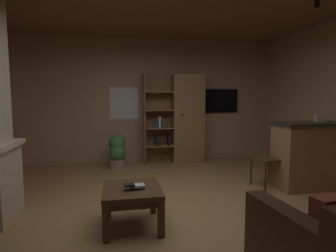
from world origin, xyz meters
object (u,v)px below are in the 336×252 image
tissue_box (319,118)px  table_book_1 (139,186)px  potted_floor_plant (117,151)px  wall_mounted_tv (218,101)px  kitchen_bar_counter (317,154)px  table_book_2 (129,185)px  bookshelf_cabinet (183,119)px  coffee_table (132,195)px  table_book_0 (135,186)px  dining_chair (272,154)px

tissue_box → table_book_1: tissue_box is taller
potted_floor_plant → wall_mounted_tv: bearing=12.7°
kitchen_bar_counter → table_book_2: size_ratio=12.82×
bookshelf_cabinet → kitchen_bar_counter: (1.68, -2.11, -0.43)m
coffee_table → potted_floor_plant: bearing=93.3°
potted_floor_plant → wall_mounted_tv: size_ratio=0.71×
table_book_0 → dining_chair: (2.26, 0.97, 0.07)m
dining_chair → wall_mounted_tv: bearing=92.7°
kitchen_bar_counter → wall_mounted_tv: size_ratio=1.45×
coffee_table → table_book_0: size_ratio=6.22×
tissue_box → dining_chair: tissue_box is taller
coffee_table → dining_chair: dining_chair is taller
bookshelf_cabinet → potted_floor_plant: bookshelf_cabinet is taller
bookshelf_cabinet → table_book_0: bearing=-113.7°
kitchen_bar_counter → potted_floor_plant: size_ratio=2.05×
kitchen_bar_counter → potted_floor_plant: 3.62m
bookshelf_cabinet → table_book_1: size_ratio=15.89×
tissue_box → table_book_0: tissue_box is taller
dining_chair → table_book_2: bearing=-155.9°
potted_floor_plant → wall_mounted_tv: wall_mounted_tv is taller
coffee_table → potted_floor_plant: size_ratio=0.98×
table_book_1 → table_book_2: (-0.11, -0.02, 0.02)m
table_book_1 → wall_mounted_tv: (2.12, 3.19, 0.89)m
table_book_0 → wall_mounted_tv: 3.91m
kitchen_bar_counter → tissue_box: 0.58m
table_book_0 → potted_floor_plant: (-0.18, 2.61, -0.09)m
bookshelf_cabinet → table_book_0: (-1.28, -2.92, -0.51)m
tissue_box → coffee_table: tissue_box is taller
table_book_0 → potted_floor_plant: potted_floor_plant is taller
bookshelf_cabinet → dining_chair: 2.23m
coffee_table → dining_chair: bearing=22.8°
tissue_box → table_book_1: (-2.95, -0.91, -0.63)m
dining_chair → wall_mounted_tv: (-0.10, 2.17, 0.84)m
coffee_table → bookshelf_cabinet: bearing=65.8°
bookshelf_cabinet → table_book_1: bookshelf_cabinet is taller
kitchen_bar_counter → wall_mounted_tv: bearing=109.2°
table_book_1 → table_book_2: size_ratio=1.11×
kitchen_bar_counter → wall_mounted_tv: wall_mounted_tv is taller
coffee_table → table_book_1: (0.07, -0.05, 0.12)m
coffee_table → table_book_1: bearing=-36.9°
kitchen_bar_counter → dining_chair: size_ratio=1.53×
dining_chair → potted_floor_plant: size_ratio=1.33×
bookshelf_cabinet → potted_floor_plant: (-1.46, -0.32, -0.60)m
dining_chair → tissue_box: bearing=-8.8°
potted_floor_plant → wall_mounted_tv: 2.60m
table_book_2 → wall_mounted_tv: 4.00m
bookshelf_cabinet → wall_mounted_tv: bearing=13.5°
tissue_box → coffee_table: bearing=-164.3°
bookshelf_cabinet → coffee_table: 3.26m
coffee_table → wall_mounted_tv: (2.19, 3.14, 1.01)m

